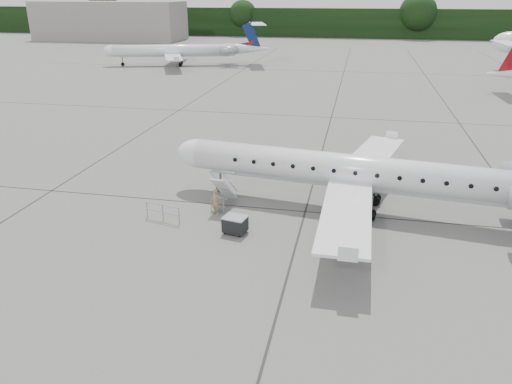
# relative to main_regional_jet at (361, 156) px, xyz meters

# --- Properties ---
(ground) EXTENTS (320.00, 320.00, 0.00)m
(ground) POSITION_rel_main_regional_jet_xyz_m (1.46, -5.60, -3.43)
(ground) COLOR slate
(ground) RESTS_ON ground
(treeline) EXTENTS (260.00, 4.00, 8.00)m
(treeline) POSITION_rel_main_regional_jet_xyz_m (1.46, 124.40, 0.57)
(treeline) COLOR black
(treeline) RESTS_ON ground
(terminal_building) EXTENTS (40.00, 14.00, 10.00)m
(terminal_building) POSITION_rel_main_regional_jet_xyz_m (-68.54, 104.40, 1.57)
(terminal_building) COLOR gray
(terminal_building) RESTS_ON ground
(main_regional_jet) EXTENTS (29.09, 22.70, 6.85)m
(main_regional_jet) POSITION_rel_main_regional_jet_xyz_m (0.00, 0.00, 0.00)
(main_regional_jet) COLOR silver
(main_regional_jet) RESTS_ON ground
(airstair) EXTENTS (1.16, 2.41, 2.15)m
(airstair) POSITION_rel_main_regional_jet_xyz_m (-8.04, -1.08, -2.35)
(airstair) COLOR silver
(airstair) RESTS_ON ground
(passenger) EXTENTS (0.69, 0.62, 1.60)m
(passenger) POSITION_rel_main_regional_jet_xyz_m (-8.22, -2.37, -2.63)
(passenger) COLOR olive
(passenger) RESTS_ON ground
(safety_railing) EXTENTS (2.16, 0.58, 1.00)m
(safety_railing) POSITION_rel_main_regional_jet_xyz_m (-10.95, -3.87, -2.93)
(safety_railing) COLOR gray
(safety_railing) RESTS_ON ground
(baggage_cart) EXTENTS (1.36, 1.19, 1.03)m
(baggage_cart) POSITION_rel_main_regional_jet_xyz_m (-6.50, -4.55, -2.91)
(baggage_cart) COLOR black
(baggage_cart) RESTS_ON ground
(bg_regional_left) EXTENTS (32.23, 26.95, 7.28)m
(bg_regional_left) POSITION_rel_main_regional_jet_xyz_m (-33.18, 58.73, 0.21)
(bg_regional_left) COLOR silver
(bg_regional_left) RESTS_ON ground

